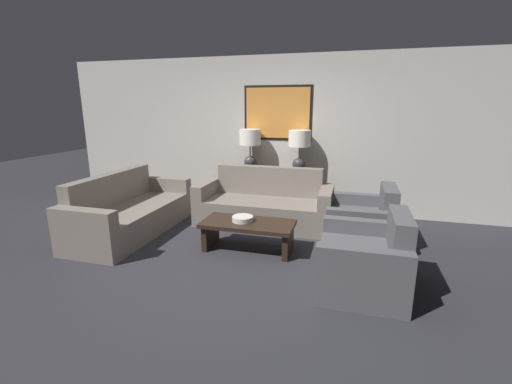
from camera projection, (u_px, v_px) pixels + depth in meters
ground_plane at (233, 264)px, 4.06m from camera, size 20.00×20.00×0.00m
back_wall at (278, 135)px, 5.99m from camera, size 8.06×0.12×2.65m
console_table at (274, 192)px, 5.96m from camera, size 1.33×0.39×0.73m
table_lamp_left at (250, 143)px, 5.87m from camera, size 0.36×0.36×0.70m
table_lamp_right at (299, 145)px, 5.65m from camera, size 0.36×0.36×0.70m
couch_by_back_wall at (265, 206)px, 5.39m from camera, size 2.08×0.87×0.87m
couch_by_side at (130, 213)px, 5.02m from camera, size 0.87×2.08×0.87m
coffee_table at (248, 229)px, 4.38m from camera, size 1.18×0.55×0.38m
decorative_bowl at (243, 219)px, 4.38m from camera, size 0.27×0.27×0.06m
armchair_near_back_wall at (363, 224)px, 4.55m from camera, size 0.84×0.97×0.82m
armchair_near_camera at (365, 262)px, 3.45m from camera, size 0.84×0.97×0.82m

